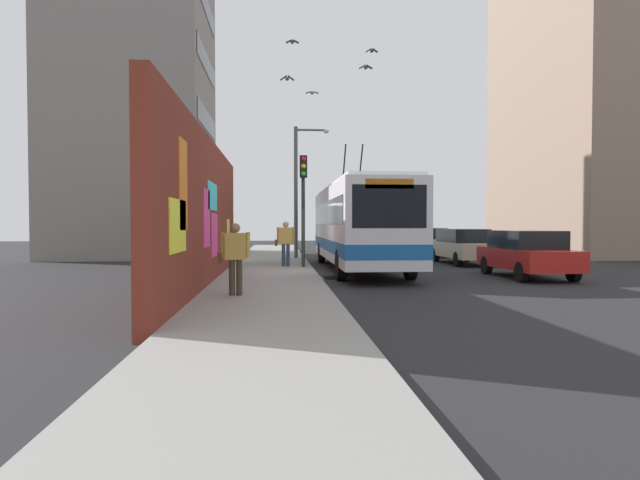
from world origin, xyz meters
TOP-DOWN VIEW (x-y plane):
  - ground_plane at (0.00, 0.00)m, footprint 80.00×80.00m
  - sidewalk_slab at (0.00, 1.60)m, footprint 48.00×3.20m
  - graffiti_wall at (-3.51, 3.35)m, footprint 15.01×0.32m
  - building_far_left at (11.92, 9.20)m, footprint 8.75×7.83m
  - building_far_right at (12.77, -17.00)m, footprint 13.32×6.35m
  - city_bus at (1.78, -1.80)m, footprint 11.98×2.54m
  - parked_car_red at (-1.62, -7.00)m, footprint 4.29×1.88m
  - parked_car_champagne at (4.75, -7.00)m, footprint 4.90×1.75m
  - parked_car_silver at (10.65, -7.00)m, footprint 4.31×1.85m
  - parked_car_navy at (16.01, -7.00)m, footprint 4.28×1.88m
  - pedestrian_midblock at (2.07, 1.03)m, footprint 0.23×0.77m
  - pedestrian_near_wall at (-6.58, 2.31)m, footprint 0.22×0.75m
  - traffic_light at (1.58, 0.35)m, footprint 0.49×0.28m
  - street_lamp at (7.14, 0.26)m, footprint 0.44×1.71m
  - flying_pigeons at (3.43, -0.72)m, footprint 3.84×4.30m
  - curbside_puddle at (-1.20, -0.60)m, footprint 1.47×1.47m

SIDE VIEW (x-z plane):
  - ground_plane at x=0.00m, z-range 0.00..0.00m
  - curbside_puddle at x=-1.20m, z-range 0.00..0.00m
  - sidewalk_slab at x=0.00m, z-range 0.00..0.15m
  - parked_car_silver at x=10.65m, z-range 0.04..1.62m
  - parked_car_navy at x=16.01m, z-range 0.04..1.62m
  - parked_car_red at x=-1.62m, z-range 0.04..1.62m
  - parked_car_champagne at x=4.75m, z-range 0.05..1.63m
  - pedestrian_near_wall at x=-6.58m, z-range 0.29..1.96m
  - pedestrian_midblock at x=2.07m, z-range 0.31..2.06m
  - city_bus at x=1.78m, z-range -0.71..4.37m
  - graffiti_wall at x=-3.51m, z-range 0.00..4.22m
  - traffic_light at x=1.58m, z-range 0.89..5.17m
  - street_lamp at x=7.14m, z-range 0.63..6.98m
  - flying_pigeons at x=3.43m, z-range 7.16..9.55m
  - building_far_left at x=11.92m, z-range 0.00..17.05m
  - building_far_right at x=12.77m, z-range 0.00..17.97m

